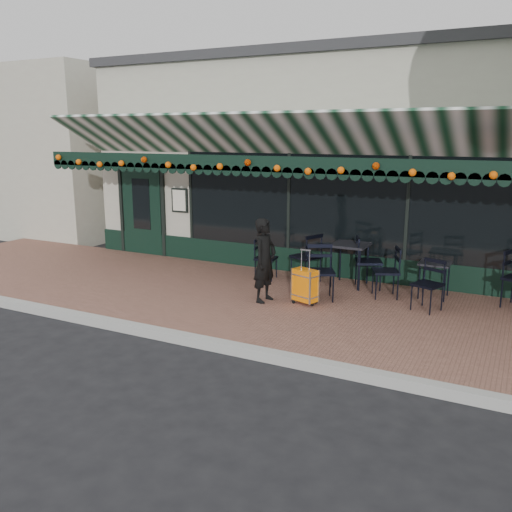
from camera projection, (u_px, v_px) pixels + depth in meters
The scene contains 15 objects.
ground at pixel (240, 352), 7.58m from camera, with size 80.00×80.00×0.00m, color black.
sidewalk at pixel (295, 307), 9.30m from camera, with size 18.00×4.00×0.15m, color brown.
curb at pixel (237, 349), 7.49m from camera, with size 18.00×0.16×0.15m, color #9E9E99.
restaurant_building at pixel (385, 162), 13.88m from camera, with size 12.00×9.60×4.50m.
neighbor_building_left at pixel (32, 150), 19.74m from camera, with size 12.00×8.00×4.80m, color #B1AF9B.
woman at pixel (265, 260), 9.24m from camera, with size 0.53×0.35×1.44m, color black.
suitcase at pixel (305, 286), 9.18m from camera, with size 0.46×0.35×0.94m.
cafe_table_a at pixel (435, 266), 9.48m from camera, with size 0.52×0.52×0.64m.
cafe_table_b at pixel (350, 248), 10.20m from camera, with size 0.66×0.66×0.81m.
chair_a_left at pixel (386, 272), 9.53m from camera, with size 0.46×0.46×0.91m, color black, non-canonical shape.
chair_a_front at pixel (428, 285), 8.81m from camera, with size 0.43×0.43×0.85m, color black, non-canonical shape.
chair_b_left at pixel (306, 257), 10.52m from camera, with size 0.49×0.49×0.98m, color black, non-canonical shape.
chair_b_right at pixel (369, 262), 10.09m from camera, with size 0.50×0.50×0.99m, color black, non-canonical shape.
chair_b_front at pixel (321, 272), 9.39m from camera, with size 0.48×0.48×0.97m, color black, non-canonical shape.
chair_solo at pixel (266, 259), 10.73m from camera, with size 0.41×0.41×0.83m, color black, non-canonical shape.
Camera 1 is at (3.41, -6.21, 3.00)m, focal length 38.00 mm.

